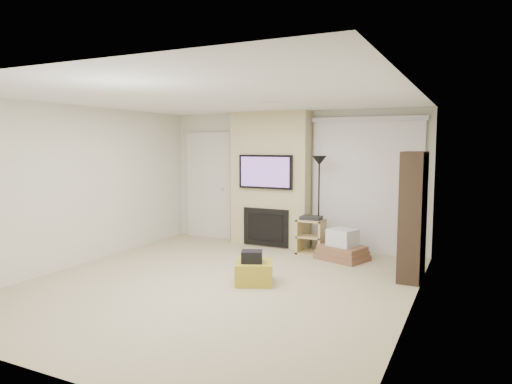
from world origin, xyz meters
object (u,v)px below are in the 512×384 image
at_px(ottoman, 254,272).
at_px(floor_lamp, 319,177).
at_px(av_stand, 311,234).
at_px(bookshelf, 413,216).
at_px(box_stack, 342,248).

xyz_separation_m(ottoman, floor_lamp, (0.25, 2.02, 1.19)).
relative_size(av_stand, bookshelf, 0.37).
distance_m(ottoman, floor_lamp, 2.36).
relative_size(ottoman, floor_lamp, 0.29).
bearing_deg(ottoman, floor_lamp, 82.80).
bearing_deg(floor_lamp, box_stack, -24.84).
xyz_separation_m(box_stack, bookshelf, (1.16, -0.60, 0.71)).
xyz_separation_m(floor_lamp, bookshelf, (1.65, -0.82, -0.44)).
distance_m(av_stand, bookshelf, 2.02).
bearing_deg(bookshelf, av_stand, 156.12).
bearing_deg(box_stack, floor_lamp, 155.16).
bearing_deg(box_stack, av_stand, 162.81).
distance_m(box_stack, bookshelf, 1.48).
relative_size(floor_lamp, bookshelf, 0.95).
bearing_deg(box_stack, ottoman, -112.58).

